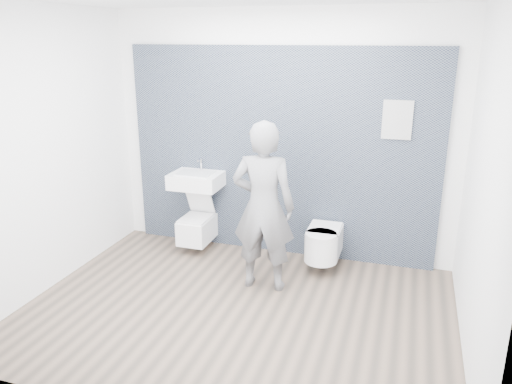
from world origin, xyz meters
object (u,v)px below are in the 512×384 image
(washbasin, at_px, (196,180))
(toilet_square, at_px, (197,227))
(toilet_rounded, at_px, (323,243))
(visitor, at_px, (263,207))

(washbasin, distance_m, toilet_square, 0.59)
(toilet_square, relative_size, toilet_rounded, 1.04)
(toilet_square, xyz_separation_m, visitor, (1.03, -0.65, 0.59))
(visitor, bearing_deg, washbasin, -37.42)
(toilet_rounded, bearing_deg, toilet_square, 177.53)
(washbasin, bearing_deg, toilet_rounded, -3.33)
(toilet_square, distance_m, visitor, 1.36)
(washbasin, distance_m, visitor, 1.24)
(toilet_rounded, distance_m, visitor, 0.96)
(toilet_square, bearing_deg, toilet_rounded, -2.47)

